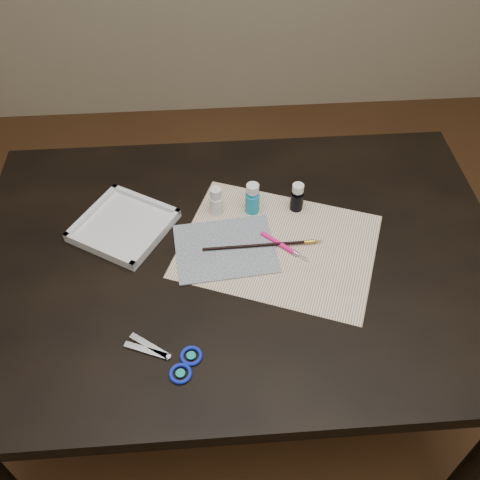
{
  "coord_description": "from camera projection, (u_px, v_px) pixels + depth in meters",
  "views": [
    {
      "loc": [
        -0.06,
        -0.85,
        1.73
      ],
      "look_at": [
        0.0,
        0.0,
        0.8
      ],
      "focal_mm": 40.0,
      "sensor_mm": 36.0,
      "label": 1
    }
  ],
  "objects": [
    {
      "name": "craft_knife",
      "position": [
        285.0,
        247.0,
        1.31
      ],
      "size": [
        0.11,
        0.11,
        0.01
      ],
      "primitive_type": null,
      "rotation": [
        0.0,
        0.0,
        -0.77
      ],
      "color": "#FF157E",
      "rests_on": "paper"
    },
    {
      "name": "canvas",
      "position": [
        225.0,
        248.0,
        1.31
      ],
      "size": [
        0.26,
        0.21,
        0.0
      ],
      "primitive_type": "cube",
      "rotation": [
        0.0,
        0.0,
        0.09
      ],
      "color": "black",
      "rests_on": "paper"
    },
    {
      "name": "ground",
      "position": [
        240.0,
        396.0,
        1.86
      ],
      "size": [
        3.5,
        3.5,
        0.02
      ],
      "primitive_type": "cube",
      "color": "#422614",
      "rests_on": "ground"
    },
    {
      "name": "scissors",
      "position": [
        160.0,
        357.0,
        1.1
      ],
      "size": [
        0.21,
        0.16,
        0.01
      ],
      "primitive_type": null,
      "rotation": [
        0.0,
        0.0,
        2.75
      ],
      "color": "silver",
      "rests_on": "table"
    },
    {
      "name": "paintbrush",
      "position": [
        264.0,
        245.0,
        1.31
      ],
      "size": [
        0.3,
        0.02,
        0.01
      ],
      "primitive_type": null,
      "rotation": [
        0.0,
        0.0,
        0.02
      ],
      "color": "black",
      "rests_on": "canvas"
    },
    {
      "name": "table",
      "position": [
        240.0,
        337.0,
        1.58
      ],
      "size": [
        1.3,
        0.9,
        0.75
      ],
      "primitive_type": "cube",
      "color": "black",
      "rests_on": "ground"
    },
    {
      "name": "paint_bottle_cyan",
      "position": [
        252.0,
        198.0,
        1.37
      ],
      "size": [
        0.04,
        0.04,
        0.09
      ],
      "primitive_type": "cylinder",
      "rotation": [
        0.0,
        0.0,
        -0.03
      ],
      "color": "#1E98BD",
      "rests_on": "table"
    },
    {
      "name": "palette_tray",
      "position": [
        124.0,
        225.0,
        1.35
      ],
      "size": [
        0.29,
        0.29,
        0.03
      ],
      "primitive_type": "cube",
      "rotation": [
        0.0,
        0.0,
        -0.56
      ],
      "color": "silver",
      "rests_on": "table"
    },
    {
      "name": "paint_bottle_white",
      "position": [
        216.0,
        201.0,
        1.37
      ],
      "size": [
        0.04,
        0.04,
        0.08
      ],
      "primitive_type": "cylinder",
      "rotation": [
        0.0,
        0.0,
        -0.13
      ],
      "color": "white",
      "rests_on": "table"
    },
    {
      "name": "paper",
      "position": [
        278.0,
        246.0,
        1.32
      ],
      "size": [
        0.56,
        0.5,
        0.0
      ],
      "primitive_type": "cube",
      "rotation": [
        0.0,
        0.0,
        -0.37
      ],
      "color": "white",
      "rests_on": "table"
    },
    {
      "name": "paint_bottle_navy",
      "position": [
        297.0,
        197.0,
        1.38
      ],
      "size": [
        0.04,
        0.04,
        0.08
      ],
      "primitive_type": "cylinder",
      "rotation": [
        0.0,
        0.0,
        0.35
      ],
      "color": "black",
      "rests_on": "table"
    }
  ]
}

